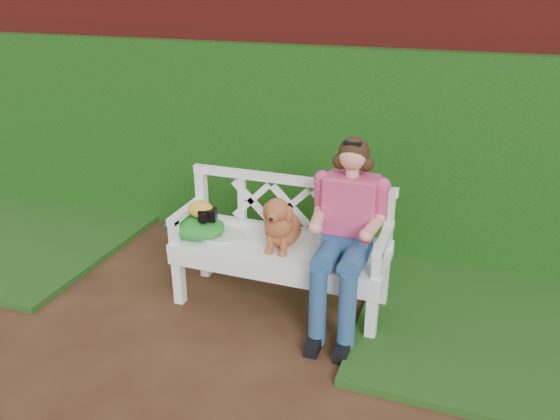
% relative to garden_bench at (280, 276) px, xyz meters
% --- Properties ---
extents(ground, '(60.00, 60.00, 0.00)m').
position_rel_garden_bench_xyz_m(ground, '(-0.51, -0.61, -0.24)').
color(ground, '#351B11').
extents(brick_wall, '(10.00, 0.30, 2.20)m').
position_rel_garden_bench_xyz_m(brick_wall, '(-0.51, 1.29, 0.86)').
color(brick_wall, maroon).
rests_on(brick_wall, ground).
extents(ivy_hedge, '(10.00, 0.18, 1.70)m').
position_rel_garden_bench_xyz_m(ivy_hedge, '(-0.51, 1.07, 0.61)').
color(ivy_hedge, '#225E14').
rests_on(ivy_hedge, ground).
extents(garden_bench, '(1.63, 0.74, 0.48)m').
position_rel_garden_bench_xyz_m(garden_bench, '(0.00, 0.00, 0.00)').
color(garden_bench, white).
rests_on(garden_bench, ground).
extents(seated_woman, '(0.75, 0.83, 1.22)m').
position_rel_garden_bench_xyz_m(seated_woman, '(0.47, -0.02, 0.37)').
color(seated_woman, '#F0355F').
rests_on(seated_woman, ground).
extents(dog, '(0.29, 0.38, 0.40)m').
position_rel_garden_bench_xyz_m(dog, '(0.02, -0.01, 0.44)').
color(dog, brown).
rests_on(dog, garden_bench).
extents(tennis_racket, '(0.69, 0.35, 0.03)m').
position_rel_garden_bench_xyz_m(tennis_racket, '(-0.48, -0.01, 0.26)').
color(tennis_racket, silver).
rests_on(tennis_racket, garden_bench).
extents(green_bag, '(0.45, 0.37, 0.14)m').
position_rel_garden_bench_xyz_m(green_bag, '(-0.61, -0.05, 0.31)').
color(green_bag, green).
rests_on(green_bag, garden_bench).
extents(camera_item, '(0.14, 0.12, 0.08)m').
position_rel_garden_bench_xyz_m(camera_item, '(-0.53, -0.04, 0.42)').
color(camera_item, black).
rests_on(camera_item, green_bag).
extents(baseball_glove, '(0.21, 0.17, 0.12)m').
position_rel_garden_bench_xyz_m(baseball_glove, '(-0.59, -0.02, 0.44)').
color(baseball_glove, gold).
rests_on(baseball_glove, green_bag).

